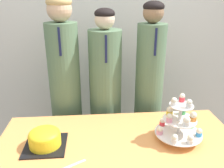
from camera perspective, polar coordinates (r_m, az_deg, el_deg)
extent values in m
cube|color=silver|center=(2.54, -1.22, 13.79)|extent=(9.00, 0.06, 2.70)
cube|color=black|center=(1.65, -15.70, -14.02)|extent=(0.27, 0.27, 0.01)
cylinder|color=yellow|center=(1.63, -15.85, -12.75)|extent=(0.20, 0.20, 0.08)
ellipsoid|color=yellow|center=(1.60, -16.00, -11.48)|extent=(0.20, 0.20, 0.07)
cube|color=silver|center=(1.47, -9.48, -18.71)|extent=(0.15, 0.10, 0.00)
cylinder|color=silver|center=(1.65, 15.91, -8.92)|extent=(0.02, 0.02, 0.26)
cylinder|color=silver|center=(1.69, 15.63, -11.29)|extent=(0.31, 0.31, 0.01)
cylinder|color=silver|center=(1.64, 15.99, -8.22)|extent=(0.22, 0.22, 0.01)
cylinder|color=silver|center=(1.59, 16.36, -4.95)|extent=(0.16, 0.16, 0.01)
cylinder|color=white|center=(1.57, 14.78, -13.08)|extent=(0.04, 0.04, 0.03)
sphere|color=white|center=(1.56, 14.88, -12.24)|extent=(0.04, 0.04, 0.04)
cylinder|color=white|center=(1.60, 18.29, -12.99)|extent=(0.04, 0.04, 0.03)
sphere|color=#F4E5C6|center=(1.58, 18.40, -12.19)|extent=(0.04, 0.04, 0.04)
cylinder|color=#3893DB|center=(1.69, 20.17, -11.29)|extent=(0.04, 0.04, 0.02)
sphere|color=#F4E5C6|center=(1.68, 20.27, -10.60)|extent=(0.04, 0.04, 0.04)
cylinder|color=#4CB766|center=(1.77, 18.52, -9.42)|extent=(0.04, 0.04, 0.03)
sphere|color=beige|center=(1.76, 18.61, -8.71)|extent=(0.04, 0.04, 0.04)
cylinder|color=orange|center=(1.79, 14.94, -8.66)|extent=(0.04, 0.04, 0.02)
sphere|color=silver|center=(1.78, 15.01, -7.99)|extent=(0.04, 0.04, 0.04)
cylinder|color=#E5333D|center=(1.74, 11.97, -9.31)|extent=(0.04, 0.04, 0.03)
sphere|color=#F4E5C6|center=(1.73, 12.03, -8.63)|extent=(0.04, 0.04, 0.04)
cylinder|color=pink|center=(1.64, 11.38, -11.28)|extent=(0.04, 0.04, 0.03)
sphere|color=#F4E5C6|center=(1.63, 11.44, -10.55)|extent=(0.04, 0.04, 0.04)
cylinder|color=yellow|center=(1.67, 13.67, -6.77)|extent=(0.04, 0.04, 0.03)
sphere|color=#F4E5C6|center=(1.66, 13.75, -5.99)|extent=(0.04, 0.04, 0.04)
cylinder|color=pink|center=(1.58, 13.62, -8.35)|extent=(0.04, 0.04, 0.03)
sphere|color=#F4E5C6|center=(1.57, 13.70, -7.53)|extent=(0.04, 0.04, 0.04)
cylinder|color=white|center=(1.57, 17.45, -9.06)|extent=(0.05, 0.05, 0.03)
sphere|color=white|center=(1.56, 17.56, -8.20)|extent=(0.04, 0.04, 0.04)
cylinder|color=orange|center=(1.64, 18.89, -7.90)|extent=(0.05, 0.05, 0.03)
sphere|color=#F4E5C6|center=(1.63, 19.00, -7.08)|extent=(0.04, 0.04, 0.04)
cylinder|color=#4CB766|center=(1.70, 16.64, -6.40)|extent=(0.04, 0.04, 0.03)
sphere|color=silver|center=(1.69, 16.73, -5.56)|extent=(0.04, 0.04, 0.04)
cylinder|color=white|center=(1.57, 14.66, -4.60)|extent=(0.04, 0.04, 0.02)
sphere|color=#F4E5C6|center=(1.56, 14.73, -3.82)|extent=(0.04, 0.04, 0.04)
cylinder|color=white|center=(1.56, 17.99, -4.98)|extent=(0.04, 0.04, 0.03)
sphere|color=white|center=(1.55, 18.10, -4.13)|extent=(0.04, 0.04, 0.04)
cylinder|color=#E5333D|center=(1.63, 16.47, -3.58)|extent=(0.04, 0.04, 0.03)
sphere|color=#F4E5C6|center=(1.62, 16.56, -2.76)|extent=(0.03, 0.03, 0.03)
cylinder|color=#567556|center=(2.19, -10.86, -4.92)|extent=(0.27, 0.27, 1.45)
sphere|color=#D6AD89|center=(1.98, -12.55, 17.14)|extent=(0.20, 0.20, 0.20)
ellipsoid|color=tan|center=(1.98, -12.68, 18.72)|extent=(0.20, 0.20, 0.11)
cube|color=#191E47|center=(1.87, -12.50, 9.85)|extent=(0.02, 0.01, 0.22)
cylinder|color=#567556|center=(2.19, -1.55, -5.38)|extent=(0.28, 0.28, 1.39)
sphere|color=beige|center=(1.97, -1.77, 15.29)|extent=(0.16, 0.16, 0.16)
ellipsoid|color=black|center=(1.97, -1.79, 16.60)|extent=(0.17, 0.17, 0.09)
cube|color=#191E47|center=(1.86, -1.45, 8.36)|extent=(0.02, 0.01, 0.22)
cylinder|color=#567556|center=(2.24, 8.65, -4.42)|extent=(0.25, 0.25, 1.44)
sphere|color=#8E6B4C|center=(2.03, 9.93, 16.57)|extent=(0.17, 0.17, 0.17)
ellipsoid|color=black|center=(2.03, 10.02, 17.89)|extent=(0.17, 0.17, 0.09)
cube|color=#191E47|center=(1.94, 10.46, 9.88)|extent=(0.02, 0.01, 0.22)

